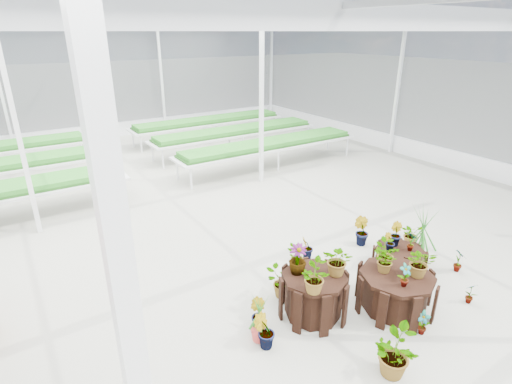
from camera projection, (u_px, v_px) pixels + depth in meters
ground_plane at (246, 275)px, 7.41m from camera, size 24.00×24.00×0.00m
greenhouse_shell at (245, 159)px, 6.57m from camera, size 18.00×24.00×4.50m
steel_frame at (245, 159)px, 6.57m from camera, size 18.00×24.00×4.50m
nursery_benches at (129, 157)px, 12.85m from camera, size 16.00×7.00×0.84m
plinth_tall at (313, 295)px, 6.25m from camera, size 1.37×1.37×0.72m
plinth_mid at (395, 291)px, 6.41m from camera, size 1.59×1.59×0.64m
plinth_low at (399, 260)px, 7.50m from camera, size 0.98×0.98×0.42m
nursery_plants at (361, 272)px, 6.51m from camera, size 4.70×3.34×1.33m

